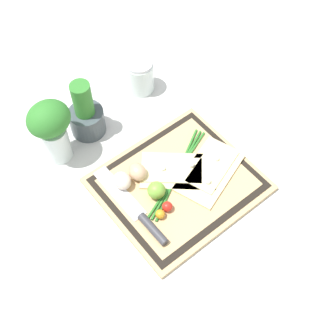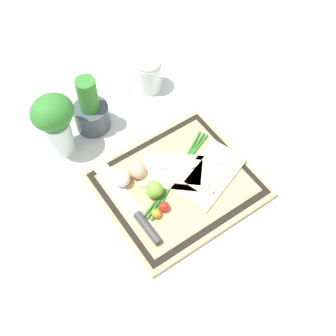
{
  "view_description": "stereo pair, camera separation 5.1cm",
  "coord_description": "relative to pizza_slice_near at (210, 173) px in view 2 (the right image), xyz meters",
  "views": [
    {
      "loc": [
        -0.44,
        -0.5,
        1.09
      ],
      "look_at": [
        0.0,
        0.05,
        0.03
      ],
      "focal_mm": 50.0,
      "sensor_mm": 36.0,
      "label": 1
    },
    {
      "loc": [
        -0.4,
        -0.53,
        1.09
      ],
      "look_at": [
        0.0,
        0.05,
        0.03
      ],
      "focal_mm": 50.0,
      "sensor_mm": 36.0,
      "label": 2
    }
  ],
  "objects": [
    {
      "name": "ground_plane",
      "position": [
        -0.09,
        0.03,
        -0.02
      ],
      "size": [
        6.0,
        6.0,
        0.0
      ],
      "primitive_type": "plane",
      "color": "silver"
    },
    {
      "name": "cherry_tomato_red",
      "position": [
        -0.17,
        -0.02,
        0.01
      ],
      "size": [
        0.03,
        0.03,
        0.03
      ],
      "primitive_type": "sphere",
      "color": "red",
      "rests_on": "cutting_board"
    },
    {
      "name": "egg_brown",
      "position": [
        -0.16,
        0.11,
        0.02
      ],
      "size": [
        0.05,
        0.05,
        0.05
      ],
      "primitive_type": "ellipsoid",
      "color": "tan",
      "rests_on": "cutting_board"
    },
    {
      "name": "herb_pot",
      "position": [
        -0.17,
        0.34,
        0.04
      ],
      "size": [
        0.1,
        0.1,
        0.19
      ],
      "color": "#3D474C",
      "rests_on": "ground_plane"
    },
    {
      "name": "egg_pink",
      "position": [
        -0.21,
        0.12,
        0.02
      ],
      "size": [
        0.05,
        0.05,
        0.05
      ],
      "primitive_type": "ellipsoid",
      "color": "beige",
      "rests_on": "cutting_board"
    },
    {
      "name": "scallion_bunch",
      "position": [
        -0.07,
        0.05,
        -0.0
      ],
      "size": [
        0.3,
        0.17,
        0.01
      ],
      "color": "#2D7528",
      "rests_on": "cutting_board"
    },
    {
      "name": "cutting_board",
      "position": [
        -0.09,
        0.03,
        -0.01
      ],
      "size": [
        0.4,
        0.36,
        0.02
      ],
      "color": "tan",
      "rests_on": "ground_plane"
    },
    {
      "name": "cherry_tomato_yellow",
      "position": [
        -0.19,
        -0.02,
        0.01
      ],
      "size": [
        0.03,
        0.03,
        0.03
      ],
      "primitive_type": "sphere",
      "color": "orange",
      "rests_on": "cutting_board"
    },
    {
      "name": "knife",
      "position": [
        -0.23,
        0.0,
        0.0
      ],
      "size": [
        0.04,
        0.29,
        0.02
      ],
      "color": "silver",
      "rests_on": "cutting_board"
    },
    {
      "name": "herb_glass",
      "position": [
        -0.29,
        0.32,
        0.1
      ],
      "size": [
        0.12,
        0.1,
        0.21
      ],
      "color": "silver",
      "rests_on": "ground_plane"
    },
    {
      "name": "lime",
      "position": [
        -0.16,
        0.03,
        0.02
      ],
      "size": [
        0.05,
        0.05,
        0.05
      ],
      "primitive_type": "sphere",
      "color": "#70A838",
      "rests_on": "cutting_board"
    },
    {
      "name": "sauce_jar",
      "position": [
        0.05,
        0.38,
        0.03
      ],
      "size": [
        0.09,
        0.09,
        0.11
      ],
      "color": "silver",
      "rests_on": "ground_plane"
    },
    {
      "name": "pizza_slice_near",
      "position": [
        0.0,
        0.0,
        0.0
      ],
      "size": [
        0.24,
        0.18,
        0.02
      ],
      "color": "beige",
      "rests_on": "cutting_board"
    },
    {
      "name": "pizza_slice_far",
      "position": [
        -0.07,
        0.06,
        0.0
      ],
      "size": [
        0.23,
        0.22,
        0.02
      ],
      "color": "beige",
      "rests_on": "cutting_board"
    }
  ]
}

